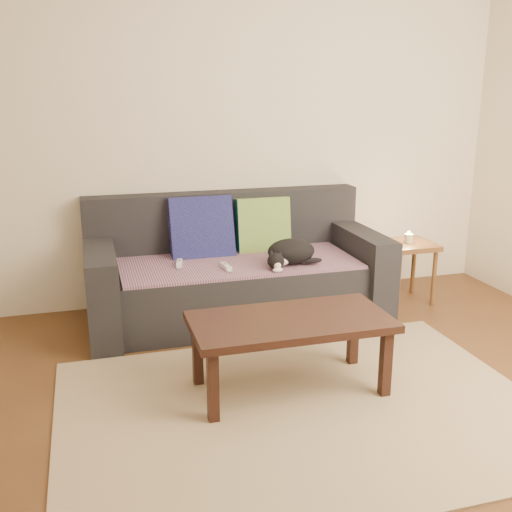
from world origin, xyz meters
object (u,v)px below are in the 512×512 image
Objects in this scene: wii_remote_a at (179,263)px; coffee_table at (290,327)px; wii_remote_b at (226,267)px; sofa at (235,275)px; side_table at (408,253)px; cat at (290,252)px.

coffee_table is (0.42, -1.12, -0.08)m from wii_remote_a.
wii_remote_a reaches higher than coffee_table.
wii_remote_a is 0.34m from wii_remote_b.
sofa is 1.36m from side_table.
cat is 1.06m from side_table.
cat is 0.38× the size of coffee_table.
side_table is 1.76m from coffee_table.
cat is at bearing -38.89° from sofa.
sofa is 0.47m from cat.
cat is at bearing 71.01° from coffee_table.
cat is at bearing -169.77° from side_table.
coffee_table is at bearing -140.31° from side_table.
sofa is 5.19× the size of cat.
side_table is at bearing 39.69° from coffee_table.
sofa is at bearing -31.58° from wii_remote_b.
coffee_table is (0.13, -0.95, -0.08)m from wii_remote_b.
sofa reaches higher than wii_remote_b.
cat is 0.46m from wii_remote_b.
cat reaches higher than coffee_table.
coffee_table is at bearing -176.93° from wii_remote_b.
wii_remote_a is at bearing 164.86° from cat.
wii_remote_b is 0.32× the size of side_table.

